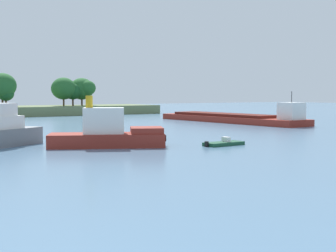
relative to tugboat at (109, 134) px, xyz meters
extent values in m
cube|color=#66754C|center=(12.18, 72.99, -0.18)|extent=(72.29, 16.93, 2.27)
cylinder|color=#513823|center=(8.08, 69.37, 2.14)|extent=(0.44, 0.44, 2.36)
ellipsoid|color=#235B28|center=(8.08, 69.37, 5.88)|extent=(6.42, 6.42, 5.77)
cylinder|color=#513823|center=(8.73, 68.87, 1.75)|extent=(0.44, 0.44, 1.59)
ellipsoid|color=#194C23|center=(8.73, 68.87, 4.03)|extent=(3.71, 3.71, 3.34)
cylinder|color=#513823|center=(23.71, 71.38, 1.91)|extent=(0.44, 0.44, 1.91)
ellipsoid|color=#235B28|center=(23.71, 71.38, 5.33)|extent=(6.16, 6.16, 5.55)
cylinder|color=#513823|center=(26.19, 71.43, 1.87)|extent=(0.44, 0.44, 1.83)
ellipsoid|color=#194C23|center=(26.19, 71.43, 4.64)|extent=(4.65, 4.65, 4.18)
cylinder|color=#513823|center=(28.96, 72.08, 1.88)|extent=(0.44, 0.44, 1.84)
ellipsoid|color=#235B28|center=(28.96, 72.08, 5.28)|extent=(6.22, 6.22, 5.59)
cylinder|color=#513823|center=(29.73, 70.29, 2.37)|extent=(0.44, 0.44, 2.83)
ellipsoid|color=#235B28|center=(29.73, 70.29, 5.51)|extent=(4.29, 4.29, 3.86)
cube|color=maroon|center=(-0.18, 0.09, -0.65)|extent=(11.95, 8.78, 1.34)
cube|color=maroon|center=(3.37, -1.77, 0.32)|extent=(4.47, 4.60, 0.60)
cube|color=white|center=(-0.45, 0.23, 1.32)|extent=(4.73, 4.11, 2.60)
cylinder|color=gold|center=(-1.70, 0.89, 3.22)|extent=(0.70, 0.70, 1.20)
cylinder|color=black|center=(4.98, -2.62, -0.52)|extent=(0.59, 0.76, 0.70)
cube|color=#19472D|center=(10.38, -5.55, -1.14)|extent=(4.46, 1.91, 0.36)
cube|color=white|center=(10.71, -5.54, -0.71)|extent=(0.54, 0.89, 0.50)
cube|color=black|center=(8.04, -5.65, -1.04)|extent=(0.29, 0.33, 0.56)
cube|color=maroon|center=(37.71, 24.73, -0.76)|extent=(7.38, 34.13, 1.11)
cube|color=#4F1812|center=(37.66, 26.23, 0.04)|extent=(6.10, 23.92, 0.50)
cube|color=white|center=(38.20, 9.97, 1.19)|extent=(3.55, 3.31, 2.80)
cylinder|color=#333338|center=(38.20, 9.97, 3.49)|extent=(0.12, 0.12, 1.80)
cube|color=maroon|center=(37.17, 41.29, -0.71)|extent=(4.72, 1.05, 1.00)
camera|label=1|loc=(-21.75, -42.73, 4.00)|focal=50.83mm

